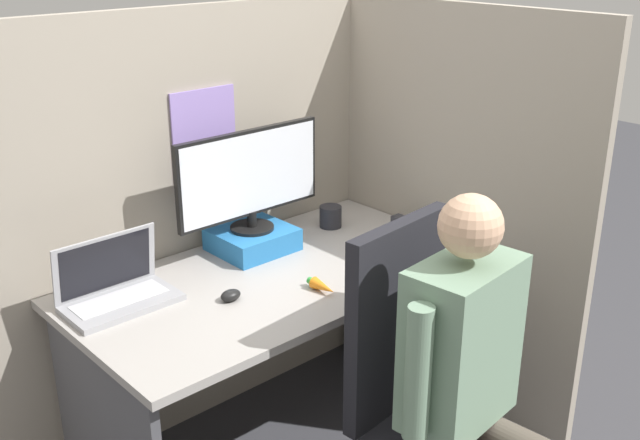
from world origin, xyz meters
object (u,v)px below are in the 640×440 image
(coffee_mug, at_px, (331,217))
(carrot_toy, at_px, (323,287))
(monitor, at_px, (250,177))
(person, at_px, (474,381))
(paper_box, at_px, (253,239))
(office_chair, at_px, (427,406))
(stapler, at_px, (408,226))
(laptop, at_px, (117,291))

(coffee_mug, bearing_deg, carrot_toy, -135.43)
(carrot_toy, height_order, coffee_mug, coffee_mug)
(monitor, bearing_deg, person, -93.73)
(paper_box, distance_m, office_chair, 0.95)
(monitor, height_order, office_chair, monitor)
(coffee_mug, bearing_deg, person, -112.97)
(stapler, height_order, carrot_toy, stapler)
(carrot_toy, xyz_separation_m, office_chair, (-0.01, -0.48, -0.22))
(stapler, distance_m, carrot_toy, 0.64)
(laptop, distance_m, carrot_toy, 0.67)
(monitor, distance_m, stapler, 0.69)
(carrot_toy, relative_size, person, 0.10)
(coffee_mug, bearing_deg, paper_box, 176.14)
(paper_box, relative_size, office_chair, 0.26)
(coffee_mug, bearing_deg, office_chair, -115.93)
(stapler, bearing_deg, paper_box, 154.09)
(paper_box, relative_size, stapler, 1.85)
(laptop, bearing_deg, carrot_toy, -35.80)
(paper_box, relative_size, laptop, 0.78)
(laptop, xyz_separation_m, office_chair, (0.54, -0.87, -0.24))
(stapler, height_order, office_chair, office_chair)
(laptop, xyz_separation_m, carrot_toy, (0.55, -0.39, -0.02))
(laptop, relative_size, stapler, 2.36)
(laptop, bearing_deg, coffee_mug, 1.49)
(office_chair, xyz_separation_m, person, (-0.02, -0.17, 0.18))
(paper_box, bearing_deg, carrot_toy, -95.83)
(paper_box, relative_size, person, 0.22)
(monitor, relative_size, carrot_toy, 4.98)
(paper_box, bearing_deg, coffee_mug, -3.86)
(monitor, relative_size, laptop, 1.74)
(person, bearing_deg, paper_box, 86.26)
(laptop, distance_m, stapler, 1.18)
(stapler, xyz_separation_m, person, (-0.64, -0.81, -0.05))
(office_chair, bearing_deg, monitor, 86.57)
(stapler, bearing_deg, office_chair, -134.29)
(paper_box, relative_size, carrot_toy, 2.25)
(stapler, relative_size, coffee_mug, 1.69)
(laptop, xyz_separation_m, person, (0.52, -1.04, -0.07))
(paper_box, xyz_separation_m, laptop, (-0.59, -0.05, 0.00))
(office_chair, bearing_deg, person, -95.32)
(carrot_toy, bearing_deg, stapler, 15.11)
(paper_box, height_order, monitor, monitor)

